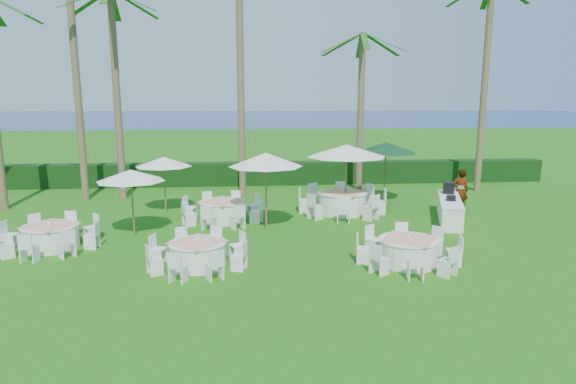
# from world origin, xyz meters

# --- Properties ---
(ground) EXTENTS (120.00, 120.00, 0.00)m
(ground) POSITION_xyz_m (0.00, 0.00, 0.00)
(ground) COLOR #1E6311
(ground) RESTS_ON ground
(hedge) EXTENTS (34.00, 1.00, 1.20)m
(hedge) POSITION_xyz_m (0.00, 12.00, 0.60)
(hedge) COLOR black
(hedge) RESTS_ON ground
(ocean) EXTENTS (260.00, 260.00, 0.00)m
(ocean) POSITION_xyz_m (0.00, 102.00, 0.00)
(ocean) COLOR #071C4A
(ocean) RESTS_ON ground
(banquet_table_a) EXTENTS (2.96, 2.96, 0.90)m
(banquet_table_a) POSITION_xyz_m (-5.57, 1.19, 0.39)
(banquet_table_a) COLOR white
(banquet_table_a) RESTS_ON ground
(banquet_table_b) EXTENTS (2.75, 2.75, 0.86)m
(banquet_table_b) POSITION_xyz_m (-0.87, -0.87, 0.37)
(banquet_table_b) COLOR white
(banquet_table_b) RESTS_ON ground
(banquet_table_c) EXTENTS (2.91, 2.91, 0.89)m
(banquet_table_c) POSITION_xyz_m (5.00, -1.19, 0.39)
(banquet_table_c) COLOR white
(banquet_table_c) RESTS_ON ground
(banquet_table_e) EXTENTS (3.05, 3.05, 0.94)m
(banquet_table_e) POSITION_xyz_m (-0.41, 4.15, 0.41)
(banquet_table_e) COLOR white
(banquet_table_e) RESTS_ON ground
(banquet_table_f) EXTENTS (3.51, 3.51, 1.05)m
(banquet_table_f) POSITION_xyz_m (4.37, 5.02, 0.46)
(banquet_table_f) COLOR white
(banquet_table_f) RESTS_ON ground
(umbrella_a) EXTENTS (2.28, 2.28, 2.26)m
(umbrella_a) POSITION_xyz_m (-3.33, 2.48, 2.06)
(umbrella_a) COLOR brown
(umbrella_a) RESTS_ON ground
(umbrella_b) EXTENTS (2.59, 2.59, 2.75)m
(umbrella_b) POSITION_xyz_m (1.19, 2.72, 2.51)
(umbrella_b) COLOR brown
(umbrella_b) RESTS_ON ground
(umbrella_c) EXTENTS (2.26, 2.26, 2.28)m
(umbrella_c) POSITION_xyz_m (-2.80, 5.84, 2.08)
(umbrella_c) COLOR brown
(umbrella_c) RESTS_ON ground
(umbrella_d) EXTENTS (3.16, 3.16, 2.81)m
(umbrella_d) POSITION_xyz_m (4.47, 4.86, 2.56)
(umbrella_d) COLOR brown
(umbrella_d) RESTS_ON ground
(umbrella_green) EXTENTS (2.71, 2.71, 2.72)m
(umbrella_green) POSITION_xyz_m (6.61, 6.73, 2.48)
(umbrella_green) COLOR brown
(umbrella_green) RESTS_ON ground
(buffet_table) EXTENTS (1.98, 3.74, 1.31)m
(buffet_table) POSITION_xyz_m (8.22, 3.48, 0.46)
(buffet_table) COLOR white
(buffet_table) RESTS_ON ground
(staff_person) EXTENTS (0.73, 0.56, 1.77)m
(staff_person) POSITION_xyz_m (9.21, 4.79, 0.89)
(staff_person) COLOR gray
(staff_person) RESTS_ON ground
(palm_a) EXTENTS (4.38, 4.21, 10.29)m
(palm_a) POSITION_xyz_m (-6.86, 8.64, 5.62)
(palm_a) COLOR brown
(palm_a) RESTS_ON ground
(palm_b) EXTENTS (4.14, 4.40, 9.22)m
(palm_b) POSITION_xyz_m (-5.22, 8.83, 5.07)
(palm_b) COLOR brown
(palm_b) RESTS_ON ground
(palm_c) EXTENTS (4.32, 4.32, 11.65)m
(palm_c) POSITION_xyz_m (0.33, 8.92, 6.31)
(palm_c) COLOR brown
(palm_c) RESTS_ON ground
(palm_d) EXTENTS (4.19, 4.39, 7.69)m
(palm_d) POSITION_xyz_m (6.19, 9.80, 4.28)
(palm_d) COLOR brown
(palm_d) RESTS_ON ground
(palm_e) EXTENTS (4.35, 4.29, 10.08)m
(palm_e) POSITION_xyz_m (12.12, 9.15, 5.51)
(palm_e) COLOR brown
(palm_e) RESTS_ON ground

